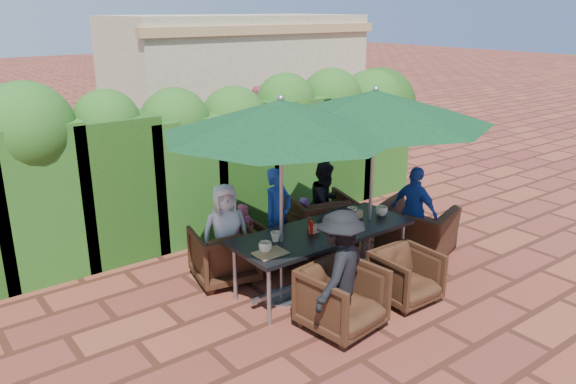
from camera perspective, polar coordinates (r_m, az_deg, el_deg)
ground at (r=7.29m, az=1.29°, el=-9.16°), size 80.00×80.00×0.00m
dining_table at (r=6.94m, az=3.57°, el=-4.48°), size 2.34×0.90×0.75m
umbrella_left at (r=6.16m, az=-0.73°, el=7.58°), size 2.69×2.69×2.46m
umbrella_right at (r=6.96m, az=8.84°, el=8.60°), size 2.84×2.84×2.46m
chair_far_left at (r=7.24m, az=-6.52°, el=-6.08°), size 0.88×0.85×0.78m
chair_far_mid at (r=7.76m, az=-0.91°, el=-4.57°), size 0.71×0.67×0.69m
chair_far_right at (r=8.17m, az=3.30°, el=-2.75°), size 1.03×1.00×0.87m
chair_near_left at (r=6.18m, az=5.53°, el=-10.44°), size 0.85×0.81×0.79m
chair_near_right at (r=6.86m, az=11.93°, el=-8.15°), size 0.69×0.65×0.70m
chair_end_right at (r=8.22m, az=12.86°, el=-2.95°), size 0.95×1.18×0.89m
adult_far_left at (r=7.18m, az=-6.35°, el=-4.09°), size 0.71×0.53×1.28m
adult_far_mid at (r=7.65m, az=-1.05°, el=-2.39°), size 0.54×0.47×1.32m
adult_far_right at (r=8.23m, az=3.81°, el=-1.19°), size 0.69×0.57×1.25m
adult_near_left at (r=5.98m, az=5.22°, el=-8.12°), size 0.99×0.75×1.41m
adult_end_right at (r=8.06m, az=12.74°, el=-1.91°), size 0.42×0.77×1.28m
child_left at (r=7.57m, az=-4.39°, el=-4.44°), size 0.35×0.30×0.88m
child_right at (r=8.06m, az=1.75°, el=-3.30°), size 0.30×0.25×0.80m
pedestrian_a at (r=10.97m, az=-7.00°, el=4.54°), size 1.54×0.77×1.58m
pedestrian_b at (r=11.71m, az=-2.95°, el=6.22°), size 0.91×0.57×1.86m
pedestrian_c at (r=12.29m, az=1.07°, el=6.94°), size 1.26×1.26×1.91m
cup_a at (r=6.29m, az=-2.32°, el=-5.61°), size 0.15×0.15×0.12m
cup_b at (r=6.57m, az=-1.26°, el=-4.54°), size 0.12×0.12×0.12m
cup_c at (r=6.81m, az=5.09°, el=-3.67°), size 0.18×0.18×0.14m
cup_d at (r=7.36m, az=6.52°, el=-2.07°), size 0.14×0.14×0.13m
cup_e at (r=7.47m, az=9.48°, el=-1.91°), size 0.16×0.16×0.12m
ketchup_bottle at (r=6.77m, az=2.39°, el=-3.62°), size 0.04×0.04×0.17m
sauce_bottle at (r=6.88m, az=2.18°, el=-3.24°), size 0.04×0.04×0.17m
serving_tray at (r=6.27m, az=-1.81°, el=-6.22°), size 0.35×0.25×0.02m
number_block_left at (r=6.82m, az=2.66°, el=-3.76°), size 0.12×0.06×0.10m
number_block_right at (r=7.34m, az=7.13°, el=-2.26°), size 0.12×0.06×0.10m
hedge_wall at (r=8.57m, az=-9.34°, el=4.35°), size 9.10×1.60×2.52m
building at (r=14.32m, az=-5.26°, el=11.10°), size 6.20×3.08×3.20m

